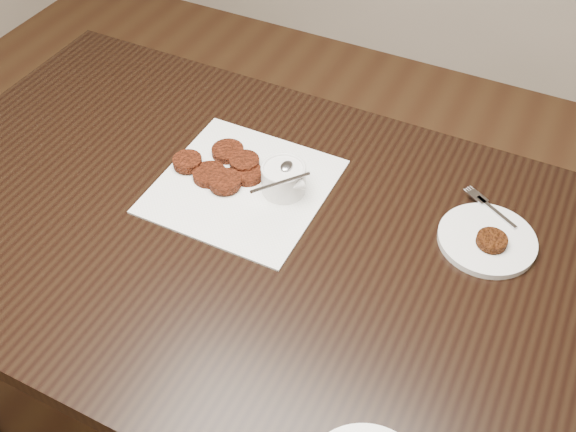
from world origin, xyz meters
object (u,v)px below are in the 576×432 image
(table, at_px, (240,336))
(sauce_ramekin, at_px, (283,167))
(plate_with_patty, at_px, (488,237))
(napkin, at_px, (243,186))

(table, relative_size, sauce_ramekin, 11.11)
(plate_with_patty, bearing_deg, napkin, -171.49)
(table, height_order, sauce_ramekin, sauce_ramekin)
(napkin, relative_size, plate_with_patty, 1.81)
(table, xyz_separation_m, sauce_ramekin, (0.05, 0.12, 0.44))
(napkin, height_order, sauce_ramekin, sauce_ramekin)
(table, distance_m, plate_with_patty, 0.61)
(table, bearing_deg, plate_with_patty, 20.25)
(napkin, xyz_separation_m, sauce_ramekin, (0.08, 0.02, 0.06))
(sauce_ramekin, bearing_deg, napkin, -162.67)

